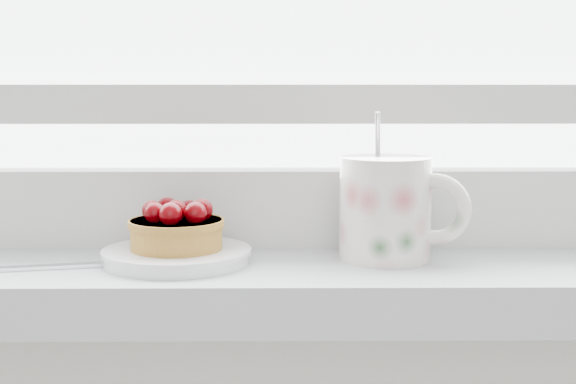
{
  "coord_description": "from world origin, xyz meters",
  "views": [
    {
      "loc": [
        0.0,
        1.23,
        1.08
      ],
      "look_at": [
        0.01,
        1.88,
        1.0
      ],
      "focal_mm": 50.0,
      "sensor_mm": 36.0,
      "label": 1
    }
  ],
  "objects_px": {
    "saucer": "(177,256)",
    "floral_mug": "(389,206)",
    "raspberry_tart": "(176,228)",
    "fork": "(82,265)"
  },
  "relations": [
    {
      "from": "saucer",
      "to": "floral_mug",
      "type": "xyz_separation_m",
      "value": [
        0.18,
        0.01,
        0.04
      ]
    },
    {
      "from": "saucer",
      "to": "raspberry_tart",
      "type": "xyz_separation_m",
      "value": [
        0.0,
        -0.0,
        0.02
      ]
    },
    {
      "from": "floral_mug",
      "to": "fork",
      "type": "distance_m",
      "value": 0.26
    },
    {
      "from": "fork",
      "to": "saucer",
      "type": "bearing_deg",
      "value": 11.01
    },
    {
      "from": "saucer",
      "to": "fork",
      "type": "height_order",
      "value": "saucer"
    },
    {
      "from": "saucer",
      "to": "fork",
      "type": "xyz_separation_m",
      "value": [
        -0.08,
        -0.01,
        -0.0
      ]
    },
    {
      "from": "fork",
      "to": "raspberry_tart",
      "type": "bearing_deg",
      "value": 10.78
    },
    {
      "from": "floral_mug",
      "to": "raspberry_tart",
      "type": "bearing_deg",
      "value": -175.8
    },
    {
      "from": "saucer",
      "to": "floral_mug",
      "type": "relative_size",
      "value": 0.99
    },
    {
      "from": "saucer",
      "to": "raspberry_tart",
      "type": "relative_size",
      "value": 1.56
    }
  ]
}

